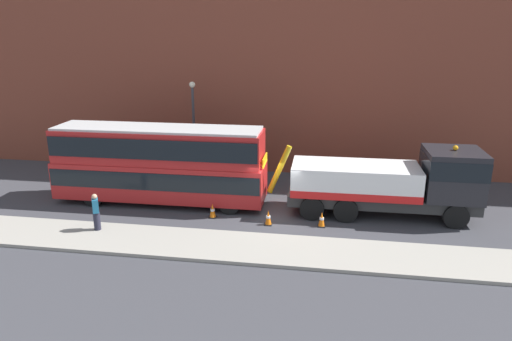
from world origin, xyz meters
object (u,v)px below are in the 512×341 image
object	(u,v)px
traffic_cone_midway	(268,218)
traffic_cone_near_bus	(213,211)
pedestrian_onlooker	(96,212)
street_lamp	(194,121)
recovery_tow_truck	(392,182)
traffic_cone_near_truck	(322,220)
double_decker_bus	(159,162)

from	to	relation	value
traffic_cone_midway	traffic_cone_near_bus	bearing A→B (deg)	171.23
pedestrian_onlooker	street_lamp	bearing A→B (deg)	48.50
recovery_tow_truck	traffic_cone_midway	size ratio (longest dim) A/B	14.10
pedestrian_onlooker	traffic_cone_near_truck	xyz separation A→B (m)	(10.00, 2.26, -0.64)
double_decker_bus	traffic_cone_near_truck	size ratio (longest dim) A/B	15.37
recovery_tow_truck	pedestrian_onlooker	world-z (taller)	recovery_tow_truck
traffic_cone_near_bus	traffic_cone_midway	bearing A→B (deg)	-8.77
pedestrian_onlooker	traffic_cone_near_bus	size ratio (longest dim) A/B	2.38
pedestrian_onlooker	traffic_cone_near_bus	bearing A→B (deg)	-0.39
traffic_cone_near_truck	street_lamp	size ratio (longest dim) A/B	0.12
double_decker_bus	traffic_cone_near_truck	world-z (taller)	double_decker_bus
traffic_cone_midway	traffic_cone_near_truck	world-z (taller)	same
recovery_tow_truck	double_decker_bus	distance (m)	11.76
double_decker_bus	pedestrian_onlooker	xyz separation A→B (m)	(-1.53, -4.13, -1.25)
street_lamp	pedestrian_onlooker	bearing A→B (deg)	-103.16
recovery_tow_truck	double_decker_bus	bearing A→B (deg)	179.58
double_decker_bus	traffic_cone_near_bus	xyz separation A→B (m)	(3.19, -1.63, -1.89)
recovery_tow_truck	traffic_cone_near_bus	size ratio (longest dim) A/B	14.10
traffic_cone_near_bus	double_decker_bus	bearing A→B (deg)	152.95
recovery_tow_truck	traffic_cone_near_bus	distance (m)	8.83
pedestrian_onlooker	traffic_cone_midway	bearing A→B (deg)	-12.92
recovery_tow_truck	traffic_cone_near_truck	world-z (taller)	recovery_tow_truck
street_lamp	traffic_cone_midway	bearing A→B (deg)	-50.97
traffic_cone_midway	recovery_tow_truck	bearing A→B (deg)	19.69
pedestrian_onlooker	traffic_cone_near_bus	distance (m)	5.38
double_decker_bus	traffic_cone_midway	xyz separation A→B (m)	(5.99, -2.06, -1.89)
double_decker_bus	traffic_cone_near_truck	xyz separation A→B (m)	(8.47, -1.87, -1.89)
double_decker_bus	traffic_cone_midway	size ratio (longest dim) A/B	15.37
recovery_tow_truck	traffic_cone_near_bus	bearing A→B (deg)	-169.65
traffic_cone_midway	traffic_cone_near_truck	bearing A→B (deg)	4.34
double_decker_bus	traffic_cone_midway	world-z (taller)	double_decker_bus
traffic_cone_near_bus	traffic_cone_midway	size ratio (longest dim) A/B	1.00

